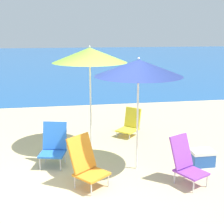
# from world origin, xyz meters

# --- Properties ---
(ground_plane) EXTENTS (60.00, 60.00, 0.00)m
(ground_plane) POSITION_xyz_m (0.00, 0.00, 0.00)
(ground_plane) COLOR #D1BA89
(sea_water) EXTENTS (60.00, 40.00, 0.01)m
(sea_water) POSITION_xyz_m (0.00, 26.26, 0.00)
(sea_water) COLOR #1E5699
(sea_water) RESTS_ON ground
(beach_umbrella_navy) EXTENTS (1.63, 1.63, 2.18)m
(beach_umbrella_navy) POSITION_xyz_m (1.10, 0.70, 1.98)
(beach_umbrella_navy) COLOR white
(beach_umbrella_navy) RESTS_ON ground
(beach_umbrella_lime) EXTENTS (1.65, 1.65, 2.33)m
(beach_umbrella_lime) POSITION_xyz_m (0.35, 2.02, 2.12)
(beach_umbrella_lime) COLOR white
(beach_umbrella_lime) RESTS_ON ground
(beach_chair_purple) EXTENTS (0.65, 0.74, 0.84)m
(beach_chair_purple) POSITION_xyz_m (1.81, -0.01, 0.41)
(beach_chair_purple) COLOR silver
(beach_chair_purple) RESTS_ON ground
(beach_chair_orange) EXTENTS (0.76, 0.77, 0.88)m
(beach_chair_orange) POSITION_xyz_m (0.07, 0.18, 0.43)
(beach_chair_orange) COLOR silver
(beach_chair_orange) RESTS_ON ground
(beach_chair_blue) EXTENTS (0.60, 0.65, 0.85)m
(beach_chair_blue) POSITION_xyz_m (-0.49, 1.21, 0.43)
(beach_chair_blue) COLOR silver
(beach_chair_blue) RESTS_ON ground
(beach_chair_yellow) EXTENTS (0.72, 0.72, 0.70)m
(beach_chair_yellow) POSITION_xyz_m (1.44, 2.73, 0.30)
(beach_chair_yellow) COLOR silver
(beach_chair_yellow) RESTS_ON ground
(cooler_box) EXTENTS (0.46, 0.34, 0.32)m
(cooler_box) POSITION_xyz_m (2.44, 0.63, 0.16)
(cooler_box) COLOR #2859B2
(cooler_box) RESTS_ON ground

